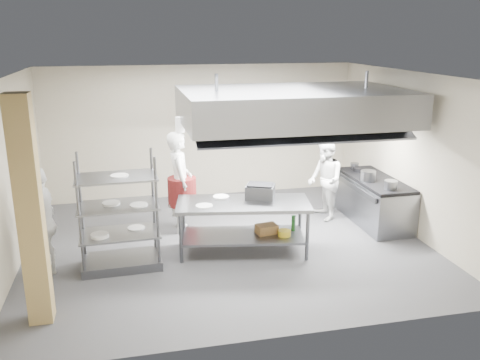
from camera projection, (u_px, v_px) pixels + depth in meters
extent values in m
plane|color=#3B3B3E|center=(228.00, 244.00, 9.16)|extent=(7.00, 7.00, 0.00)
plane|color=silver|center=(227.00, 75.00, 8.32)|extent=(7.00, 7.00, 0.00)
plane|color=#ACA189|center=(201.00, 132.00, 11.55)|extent=(7.00, 0.00, 7.00)
plane|color=#ACA189|center=(10.00, 176.00, 8.00)|extent=(0.00, 6.00, 6.00)
plane|color=#ACA189|center=(411.00, 154.00, 9.48)|extent=(0.00, 6.00, 6.00)
cube|color=tan|center=(30.00, 213.00, 6.35)|extent=(0.30, 0.30, 3.00)
cube|color=gray|center=(293.00, 106.00, 9.14)|extent=(4.00, 2.50, 0.60)
cube|color=white|center=(245.00, 126.00, 9.04)|extent=(1.60, 0.12, 0.04)
cube|color=white|center=(339.00, 122.00, 9.42)|extent=(1.60, 0.12, 0.04)
cube|color=gray|center=(279.00, 130.00, 11.78)|extent=(1.50, 0.28, 0.04)
cube|color=gray|center=(243.00, 204.00, 8.61)|extent=(2.38, 1.31, 0.06)
cube|color=slate|center=(243.00, 236.00, 8.77)|extent=(2.18, 1.19, 0.04)
cube|color=gray|center=(373.00, 202.00, 10.16)|extent=(0.80, 2.00, 0.84)
cube|color=black|center=(375.00, 180.00, 10.04)|extent=(0.78, 1.96, 0.06)
imported|color=silver|center=(180.00, 182.00, 9.58)|extent=(0.47, 0.71, 1.93)
imported|color=white|center=(325.00, 180.00, 10.21)|extent=(0.65, 0.82, 1.64)
imported|color=silver|center=(42.00, 223.00, 7.70)|extent=(0.55, 1.09, 1.79)
cube|color=slate|center=(260.00, 192.00, 8.77)|extent=(0.59, 0.53, 0.23)
cube|color=#94633B|center=(267.00, 229.00, 8.80)|extent=(0.39, 0.30, 0.16)
cylinder|color=gray|center=(368.00, 176.00, 9.85)|extent=(0.29, 0.29, 0.20)
cylinder|color=white|center=(120.00, 232.00, 8.13)|extent=(0.28, 0.28, 0.05)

